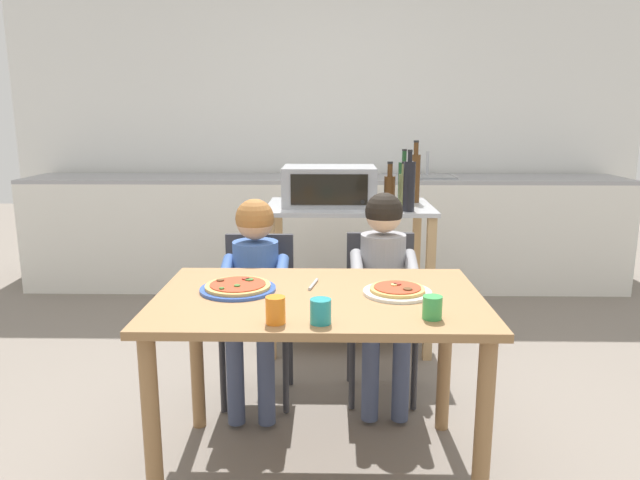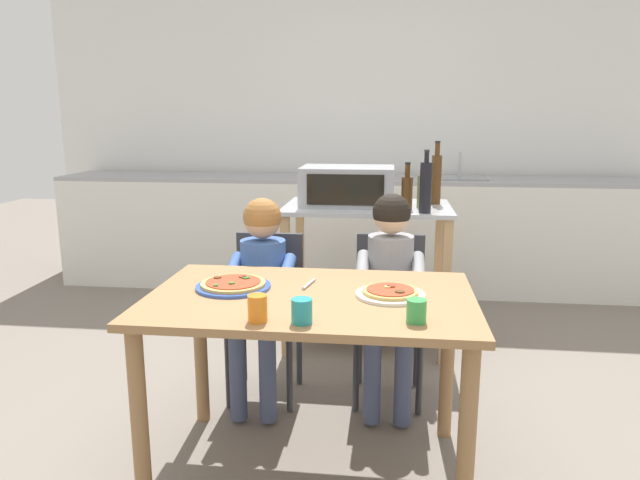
% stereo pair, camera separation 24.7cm
% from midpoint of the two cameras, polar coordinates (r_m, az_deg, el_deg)
% --- Properties ---
extents(ground_plane, '(11.96, 11.96, 0.00)m').
position_cam_midpoint_polar(ground_plane, '(3.60, 3.74, -10.97)').
color(ground_plane, slate).
extents(back_wall_tiled, '(5.40, 0.12, 2.70)m').
position_cam_midpoint_polar(back_wall_tiled, '(5.16, 5.12, 11.42)').
color(back_wall_tiled, white).
rests_on(back_wall_tiled, ground).
extents(kitchen_counter, '(4.86, 0.60, 1.11)m').
position_cam_midpoint_polar(kitchen_counter, '(4.85, 4.78, 0.76)').
color(kitchen_counter, silver).
rests_on(kitchen_counter, ground).
extents(kitchen_island_cart, '(0.99, 0.64, 0.88)m').
position_cam_midpoint_polar(kitchen_island_cart, '(3.59, 6.56, -1.20)').
color(kitchen_island_cart, '#B7BABF').
rests_on(kitchen_island_cart, ground).
extents(toaster_oven, '(0.55, 0.38, 0.23)m').
position_cam_midpoint_polar(toaster_oven, '(3.52, 4.73, 5.27)').
color(toaster_oven, '#999BA0').
rests_on(toaster_oven, kitchen_island_cart).
extents(bottle_brown_beer, '(0.07, 0.07, 0.35)m').
position_cam_midpoint_polar(bottle_brown_beer, '(3.30, 12.42, 5.09)').
color(bottle_brown_beer, black).
rests_on(bottle_brown_beer, kitchen_island_cart).
extents(bottle_tall_green_wine, '(0.07, 0.07, 0.32)m').
position_cam_midpoint_polar(bottle_tall_green_wine, '(3.75, 12.17, 5.67)').
color(bottle_tall_green_wine, '#1E4723').
rests_on(bottle_tall_green_wine, kitchen_island_cart).
extents(bottle_dark_olive_oil, '(0.06, 0.06, 0.38)m').
position_cam_midpoint_polar(bottle_dark_olive_oil, '(3.64, 13.23, 5.94)').
color(bottle_dark_olive_oil, '#4C2D14').
rests_on(bottle_dark_olive_oil, kitchen_island_cart).
extents(bottle_slim_sauce, '(0.06, 0.06, 0.27)m').
position_cam_midpoint_polar(bottle_slim_sauce, '(3.40, 10.57, 4.70)').
color(bottle_slim_sauce, '#4C2D14').
rests_on(bottle_slim_sauce, kitchen_island_cart).
extents(bottle_clear_vinegar, '(0.05, 0.05, 0.26)m').
position_cam_midpoint_polar(bottle_clear_vinegar, '(3.48, 11.91, 4.76)').
color(bottle_clear_vinegar, olive).
rests_on(bottle_clear_vinegar, kitchen_island_cart).
extents(dining_table, '(1.24, 0.79, 0.74)m').
position_cam_midpoint_polar(dining_table, '(2.25, 2.25, -8.12)').
color(dining_table, olive).
rests_on(dining_table, ground).
extents(dining_chair_left, '(0.36, 0.36, 0.81)m').
position_cam_midpoint_polar(dining_chair_left, '(2.96, -2.85, -6.16)').
color(dining_chair_left, '#333338').
rests_on(dining_chair_left, ground).
extents(dining_chair_right, '(0.36, 0.36, 0.81)m').
position_cam_midpoint_polar(dining_chair_right, '(2.97, 9.17, -6.28)').
color(dining_chair_right, '#333338').
rests_on(dining_chair_right, ground).
extents(child_in_blue_striped_shirt, '(0.32, 0.42, 1.00)m').
position_cam_midpoint_polar(child_in_blue_striped_shirt, '(2.80, -3.31, -3.70)').
color(child_in_blue_striped_shirt, '#424C6B').
rests_on(child_in_blue_striped_shirt, ground).
extents(child_in_grey_shirt, '(0.32, 0.42, 1.03)m').
position_cam_midpoint_polar(child_in_grey_shirt, '(2.80, 9.39, -3.61)').
color(child_in_grey_shirt, '#424C6B').
rests_on(child_in_grey_shirt, ground).
extents(pizza_plate_blue_rimmed, '(0.29, 0.29, 0.03)m').
position_cam_midpoint_polar(pizza_plate_blue_rimmed, '(2.31, -5.46, -4.44)').
color(pizza_plate_blue_rimmed, '#3356B7').
rests_on(pizza_plate_blue_rimmed, dining_table).
extents(pizza_plate_white, '(0.26, 0.26, 0.03)m').
position_cam_midpoint_polar(pizza_plate_white, '(2.24, 10.06, -5.17)').
color(pizza_plate_white, white).
rests_on(pizza_plate_white, dining_table).
extents(drinking_cup_green, '(0.07, 0.07, 0.08)m').
position_cam_midpoint_polar(drinking_cup_green, '(1.97, 12.99, -6.83)').
color(drinking_cup_green, green).
rests_on(drinking_cup_green, dining_table).
extents(drinking_cup_orange, '(0.07, 0.07, 0.09)m').
position_cam_midpoint_polar(drinking_cup_orange, '(1.93, -2.48, -6.74)').
color(drinking_cup_orange, orange).
rests_on(drinking_cup_orange, dining_table).
extents(drinking_cup_teal, '(0.07, 0.07, 0.08)m').
position_cam_midpoint_polar(drinking_cup_teal, '(1.92, 1.92, -7.01)').
color(drinking_cup_teal, teal).
rests_on(drinking_cup_teal, dining_table).
extents(serving_spoon, '(0.04, 0.14, 0.01)m').
position_cam_midpoint_polar(serving_spoon, '(2.34, 1.93, -4.35)').
color(serving_spoon, '#B7BABF').
rests_on(serving_spoon, dining_table).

